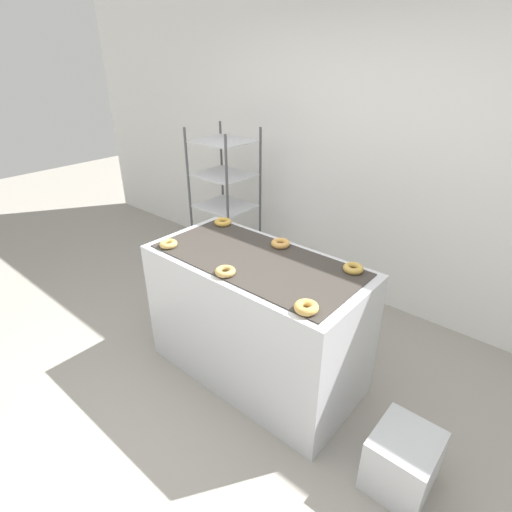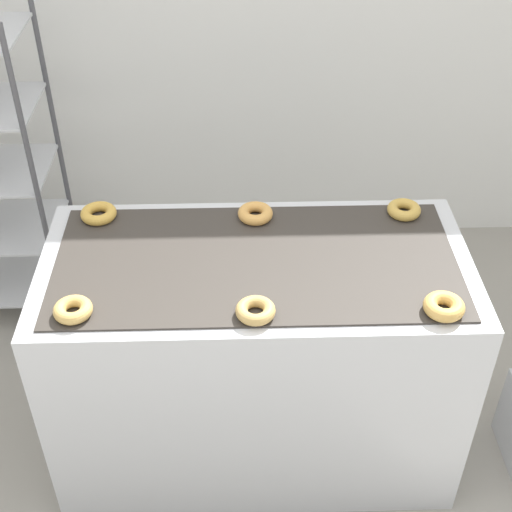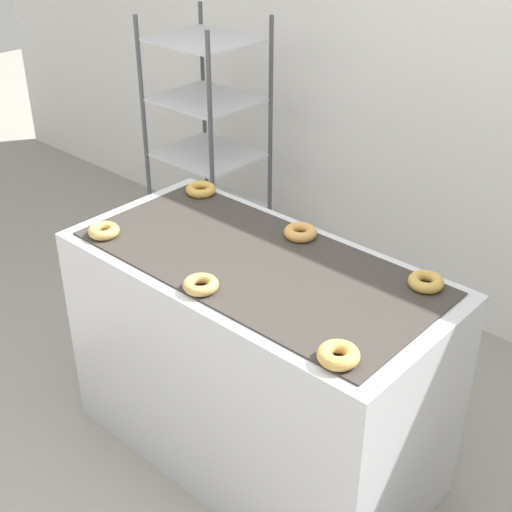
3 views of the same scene
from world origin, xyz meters
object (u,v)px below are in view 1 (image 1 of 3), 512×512
(fryer_machine, at_px, (256,319))
(donut_near_center, at_px, (225,271))
(glaze_bin, at_px, (402,461))
(donut_far_left, at_px, (223,222))
(donut_near_left, at_px, (168,244))
(donut_near_right, at_px, (306,307))
(baking_rack_cart, at_px, (225,206))
(donut_far_right, at_px, (353,268))
(donut_far_center, at_px, (280,243))

(fryer_machine, relative_size, donut_near_center, 11.87)
(glaze_bin, relative_size, donut_near_center, 2.89)
(donut_near_center, bearing_deg, donut_far_left, 135.90)
(donut_near_left, xyz_separation_m, donut_far_left, (0.00, 0.53, -0.00))
(donut_near_center, height_order, donut_near_right, donut_near_right)
(fryer_machine, xyz_separation_m, donut_far_left, (-0.58, 0.27, 0.50))
(baking_rack_cart, xyz_separation_m, donut_far_right, (1.74, -0.64, 0.19))
(fryer_machine, height_order, glaze_bin, fryer_machine)
(baking_rack_cart, relative_size, donut_near_left, 12.52)
(fryer_machine, height_order, donut_far_left, donut_far_left)
(glaze_bin, xyz_separation_m, donut_far_right, (-0.62, 0.42, 0.80))
(donut_far_right, bearing_deg, baking_rack_cart, 159.75)
(donut_near_right, bearing_deg, fryer_machine, 154.49)
(donut_near_center, bearing_deg, glaze_bin, 5.64)
(baking_rack_cart, distance_m, donut_near_right, 2.13)
(fryer_machine, distance_m, baking_rack_cart, 1.52)
(fryer_machine, bearing_deg, donut_near_center, -92.08)
(donut_near_left, distance_m, donut_far_center, 0.78)
(donut_far_left, height_order, donut_far_center, donut_far_center)
(donut_far_left, xyz_separation_m, donut_far_center, (0.58, -0.02, 0.00))
(glaze_bin, distance_m, donut_far_center, 1.48)
(baking_rack_cart, relative_size, donut_near_right, 11.81)
(glaze_bin, bearing_deg, donut_near_left, -176.81)
(donut_far_center, bearing_deg, baking_rack_cart, 151.20)
(donut_near_left, bearing_deg, donut_near_center, -1.96)
(baking_rack_cart, relative_size, donut_far_left, 11.62)
(glaze_bin, distance_m, donut_near_left, 1.94)
(baking_rack_cart, xyz_separation_m, glaze_bin, (2.36, -1.06, -0.61))
(donut_far_left, height_order, donut_far_right, same)
(fryer_machine, bearing_deg, donut_near_right, -25.51)
(donut_near_left, relative_size, donut_near_right, 0.94)
(donut_near_right, bearing_deg, donut_near_left, 178.92)
(donut_near_center, xyz_separation_m, donut_far_center, (0.01, 0.53, 0.00))
(donut_far_center, bearing_deg, donut_near_left, -138.87)
(baking_rack_cart, relative_size, donut_far_right, 12.36)
(baking_rack_cart, height_order, donut_near_right, baking_rack_cart)
(fryer_machine, bearing_deg, baking_rack_cart, 142.45)
(glaze_bin, xyz_separation_m, donut_near_left, (-1.76, -0.10, 0.80))
(donut_near_right, bearing_deg, donut_far_right, 92.15)
(donut_far_center, bearing_deg, donut_near_right, -42.75)
(donut_near_center, bearing_deg, baking_rack_cart, 134.70)
(baking_rack_cart, bearing_deg, donut_far_center, -28.80)
(donut_near_center, bearing_deg, donut_near_right, -0.23)
(baking_rack_cart, bearing_deg, fryer_machine, -37.55)
(donut_far_center, bearing_deg, fryer_machine, -91.08)
(glaze_bin, height_order, donut_near_center, donut_near_center)
(baking_rack_cart, distance_m, donut_far_left, 0.89)
(donut_near_center, relative_size, donut_far_left, 0.95)
(fryer_machine, height_order, donut_near_center, donut_near_center)
(fryer_machine, bearing_deg, donut_far_left, 154.56)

